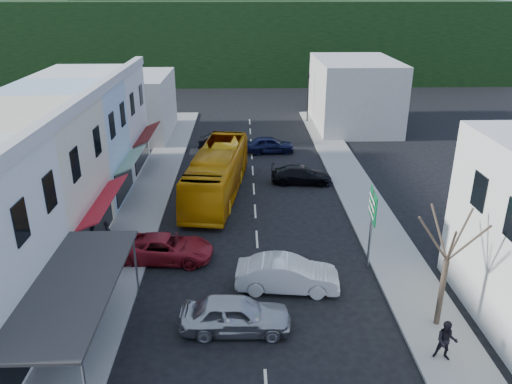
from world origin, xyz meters
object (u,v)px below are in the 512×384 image
at_px(car_red, 166,248).
at_px(bus, 217,175).
at_px(pedestrian_left, 108,231).
at_px(traffic_signal, 308,98).
at_px(car_silver, 236,317).
at_px(direction_sign, 371,229).
at_px(car_white, 287,277).
at_px(pedestrian_right, 446,341).
at_px(street_tree, 447,260).

bearing_deg(car_red, bus, -9.56).
distance_m(pedestrian_left, traffic_signal, 32.03).
distance_m(car_silver, car_red, 7.29).
bearing_deg(traffic_signal, direction_sign, 83.29).
distance_m(car_silver, car_white, 4.00).
distance_m(car_white, car_red, 7.04).
bearing_deg(bus, traffic_signal, 74.16).
xyz_separation_m(bus, traffic_signal, (8.97, 20.73, 1.20)).
bearing_deg(pedestrian_right, car_red, 163.21).
relative_size(car_silver, traffic_signal, 0.80).
xyz_separation_m(pedestrian_right, traffic_signal, (-0.75, 38.24, 1.75)).
bearing_deg(car_silver, street_tree, -88.28).
distance_m(bus, traffic_signal, 22.62).
xyz_separation_m(pedestrian_right, direction_sign, (-1.30, 7.33, 1.23)).
height_order(direction_sign, traffic_signal, traffic_signal).
bearing_deg(bus, pedestrian_left, -120.20).
height_order(car_red, direction_sign, direction_sign).
height_order(bus, direction_sign, direction_sign).
bearing_deg(traffic_signal, street_tree, 86.38).
bearing_deg(street_tree, traffic_signal, 92.07).
distance_m(bus, car_red, 9.47).
relative_size(bus, car_silver, 2.64).
bearing_deg(car_silver, bus, 6.78).
xyz_separation_m(bus, street_tree, (10.27, -15.26, 1.75)).
bearing_deg(car_white, pedestrian_right, -127.22).
xyz_separation_m(car_silver, direction_sign, (6.95, 5.13, 1.53)).
height_order(pedestrian_left, traffic_signal, traffic_signal).
bearing_deg(car_white, traffic_signal, -3.10).
bearing_deg(traffic_signal, pedestrian_left, 56.64).
xyz_separation_m(car_white, direction_sign, (4.46, 1.99, 1.53)).
bearing_deg(street_tree, car_white, 154.04).
relative_size(car_red, street_tree, 0.70).
relative_size(pedestrian_left, pedestrian_right, 1.00).
relative_size(car_white, pedestrian_right, 2.59).
distance_m(car_red, pedestrian_right, 14.73).
height_order(car_silver, car_red, same).
distance_m(bus, street_tree, 18.48).
bearing_deg(bus, car_silver, -76.98).
distance_m(car_white, street_tree, 7.49).
bearing_deg(bus, direction_sign, -42.88).
bearing_deg(bus, pedestrian_right, -53.42).
xyz_separation_m(car_white, car_red, (-6.34, 3.06, 0.00)).
height_order(pedestrian_right, street_tree, street_tree).
relative_size(bus, traffic_signal, 2.11).
relative_size(car_silver, pedestrian_left, 2.59).
distance_m(pedestrian_right, traffic_signal, 38.29).
relative_size(pedestrian_left, traffic_signal, 0.31).
bearing_deg(bus, car_red, -97.07).
height_order(pedestrian_left, street_tree, street_tree).
xyz_separation_m(pedestrian_left, street_tree, (16.15, -7.66, 2.30)).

